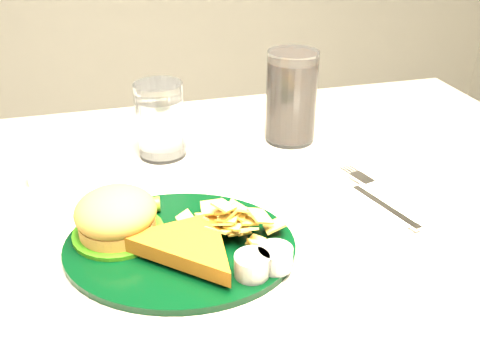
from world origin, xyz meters
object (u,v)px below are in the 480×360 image
at_px(water_glass, 160,120).
at_px(fork_napkin, 382,203).
at_px(dinner_plate, 179,227).
at_px(cola_glass, 291,97).

distance_m(water_glass, fork_napkin, 0.36).
relative_size(dinner_plate, cola_glass, 1.82).
bearing_deg(fork_napkin, dinner_plate, 169.38).
xyz_separation_m(cola_glass, fork_napkin, (0.05, -0.24, -0.07)).
distance_m(cola_glass, fork_napkin, 0.25).
xyz_separation_m(water_glass, cola_glass, (0.22, 0.00, 0.02)).
bearing_deg(water_glass, cola_glass, 0.40).
distance_m(dinner_plate, fork_napkin, 0.28).
distance_m(dinner_plate, water_glass, 0.26).
xyz_separation_m(dinner_plate, water_glass, (0.01, 0.26, 0.03)).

